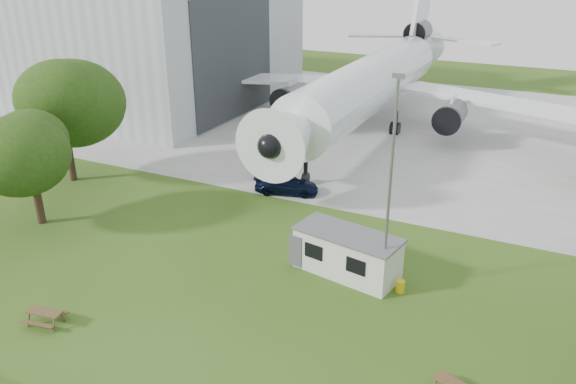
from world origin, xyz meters
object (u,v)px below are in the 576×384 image
at_px(hangar, 103,20).
at_px(site_cabin, 347,253).
at_px(picnic_west, 47,324).
at_px(airliner, 374,79).

distance_m(hangar, site_cabin, 53.12).
xyz_separation_m(site_cabin, picnic_west, (-12.06, -11.28, -1.31)).
xyz_separation_m(hangar, site_cabin, (43.76, -29.00, -8.09)).
bearing_deg(hangar, airliner, -0.22).
distance_m(airliner, picnic_west, 40.71).
xyz_separation_m(hangar, picnic_west, (31.70, -40.29, -9.41)).
bearing_deg(site_cabin, picnic_west, -136.92).
height_order(hangar, picnic_west, hangar).
relative_size(airliner, picnic_west, 26.52).
xyz_separation_m(hangar, airliner, (35.97, -0.14, -4.14)).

